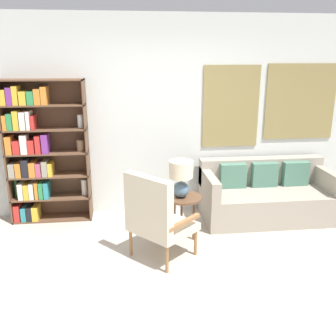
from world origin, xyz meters
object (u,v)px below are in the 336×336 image
at_px(armchair, 155,215).
at_px(table_lamp, 181,176).
at_px(couch, 266,196).
at_px(side_table, 183,202).
at_px(bookshelf, 38,152).

relative_size(armchair, table_lamp, 2.20).
xyz_separation_m(couch, side_table, (-1.24, -0.50, 0.17)).
distance_m(side_table, table_lamp, 0.34).
height_order(bookshelf, table_lamp, bookshelf).
relative_size(armchair, couch, 0.56).
height_order(armchair, side_table, armchair).
distance_m(bookshelf, armchair, 1.94).
height_order(bookshelf, side_table, bookshelf).
xyz_separation_m(couch, table_lamp, (-1.27, -0.51, 0.50)).
bearing_deg(side_table, table_lamp, -161.89).
bearing_deg(couch, armchair, -148.72).
relative_size(bookshelf, side_table, 3.49).
distance_m(armchair, side_table, 0.62).
bearing_deg(couch, bookshelf, 175.24).
xyz_separation_m(bookshelf, couch, (3.05, -0.25, -0.64)).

